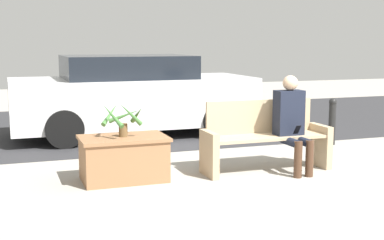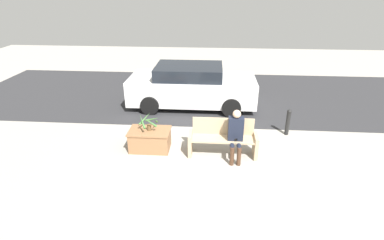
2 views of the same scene
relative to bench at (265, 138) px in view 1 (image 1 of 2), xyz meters
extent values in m
plane|color=#9E998E|center=(0.19, -1.04, -0.45)|extent=(30.00, 30.00, 0.00)
cube|color=#2D2D30|center=(0.19, 4.52, -0.44)|extent=(20.00, 6.00, 0.01)
cube|color=tan|center=(-0.83, -0.06, -0.15)|extent=(0.09, 0.50, 0.59)
cube|color=tan|center=(0.83, -0.06, -0.15)|extent=(0.09, 0.50, 0.59)
cube|color=tan|center=(0.00, -0.06, 0.02)|extent=(1.56, 0.46, 0.04)
cube|color=tan|center=(0.00, 0.17, 0.27)|extent=(1.56, 0.04, 0.45)
cube|color=black|center=(0.30, -0.10, 0.34)|extent=(0.37, 0.22, 0.60)
sphere|color=tan|center=(0.30, -0.12, 0.74)|extent=(0.20, 0.20, 0.20)
cylinder|color=black|center=(0.22, -0.30, -0.02)|extent=(0.11, 0.41, 0.11)
cylinder|color=black|center=(0.38, -0.30, -0.02)|extent=(0.11, 0.41, 0.11)
cylinder|color=#472D1E|center=(0.22, -0.51, -0.21)|extent=(0.10, 0.10, 0.47)
cylinder|color=#472D1E|center=(0.38, -0.51, -0.21)|extent=(0.10, 0.10, 0.47)
cube|color=black|center=(0.30, -0.33, 0.14)|extent=(0.07, 0.09, 0.12)
cube|color=#936642|center=(-1.91, 0.10, -0.17)|extent=(1.03, 0.65, 0.56)
cube|color=#936642|center=(-1.91, 0.10, 0.09)|extent=(1.08, 0.70, 0.04)
cylinder|color=brown|center=(-1.91, 0.10, 0.19)|extent=(0.11, 0.11, 0.16)
cone|color=#427538|center=(-1.73, 0.12, 0.38)|extent=(0.09, 0.40, 0.26)
cone|color=#427538|center=(-1.85, 0.29, 0.35)|extent=(0.41, 0.18, 0.20)
cone|color=#427538|center=(-2.04, 0.22, 0.39)|extent=(0.30, 0.33, 0.28)
cone|color=#427538|center=(-2.06, 0.02, 0.39)|extent=(0.24, 0.36, 0.29)
cone|color=#427538|center=(-1.85, -0.04, 0.41)|extent=(0.35, 0.19, 0.33)
cube|color=silver|center=(-1.03, 3.30, 0.19)|extent=(4.38, 1.80, 0.86)
cube|color=black|center=(-1.14, 3.30, 0.82)|extent=(2.28, 1.66, 0.41)
cylinder|color=black|center=(0.33, 2.40, -0.13)|extent=(0.63, 0.18, 0.63)
cylinder|color=black|center=(0.33, 4.20, -0.13)|extent=(0.63, 0.18, 0.63)
cylinder|color=black|center=(-2.39, 2.40, -0.13)|extent=(0.63, 0.18, 0.63)
cylinder|color=black|center=(-2.39, 4.20, -0.13)|extent=(0.63, 0.18, 0.63)
cylinder|color=black|center=(1.89, 1.24, -0.10)|extent=(0.12, 0.12, 0.69)
sphere|color=black|center=(1.89, 1.24, 0.28)|extent=(0.13, 0.13, 0.13)
camera|label=1|loc=(-3.27, -6.34, 1.29)|focal=50.00mm
camera|label=2|loc=(-0.28, -6.75, 3.60)|focal=28.00mm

